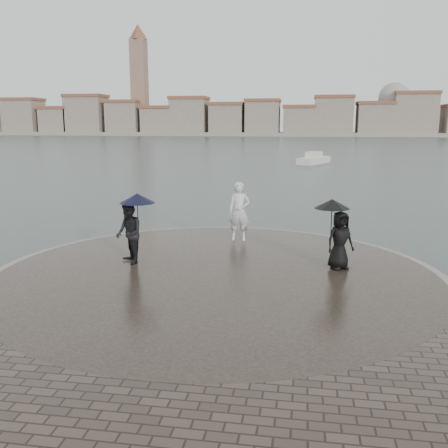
# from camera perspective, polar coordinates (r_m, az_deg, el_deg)

# --- Properties ---
(ground) EXTENTS (400.00, 400.00, 0.00)m
(ground) POSITION_cam_1_polar(r_m,az_deg,el_deg) (10.61, -4.24, -12.89)
(ground) COLOR #2B3835
(ground) RESTS_ON ground
(kerb_ring) EXTENTS (12.50, 12.50, 0.32)m
(kerb_ring) POSITION_cam_1_polar(r_m,az_deg,el_deg) (13.76, -0.87, -6.34)
(kerb_ring) COLOR gray
(kerb_ring) RESTS_ON ground
(quay_tip) EXTENTS (11.90, 11.90, 0.36)m
(quay_tip) POSITION_cam_1_polar(r_m,az_deg,el_deg) (13.75, -0.87, -6.26)
(quay_tip) COLOR #2D261E
(quay_tip) RESTS_ON ground
(statue) EXTENTS (0.77, 0.52, 2.03)m
(statue) POSITION_cam_1_polar(r_m,az_deg,el_deg) (17.20, 1.74, 1.46)
(statue) COLOR silver
(statue) RESTS_ON quay_tip
(visitor_left) EXTENTS (1.30, 1.17, 2.04)m
(visitor_left) POSITION_cam_1_polar(r_m,az_deg,el_deg) (14.58, -10.61, -0.16)
(visitor_left) COLOR black
(visitor_left) RESTS_ON quay_tip
(visitor_right) EXTENTS (1.23, 1.02, 1.95)m
(visitor_right) POSITION_cam_1_polar(r_m,az_deg,el_deg) (14.16, 12.87, -0.67)
(visitor_right) COLOR black
(visitor_right) RESTS_ON quay_tip
(far_skyline) EXTENTS (260.00, 20.00, 37.00)m
(far_skyline) POSITION_cam_1_polar(r_m,az_deg,el_deg) (170.32, 6.43, 11.86)
(far_skyline) COLOR gray
(far_skyline) RESTS_ON ground
(boats) EXTENTS (26.62, 16.60, 1.50)m
(boats) POSITION_cam_1_polar(r_m,az_deg,el_deg) (51.05, 22.80, 6.13)
(boats) COLOR silver
(boats) RESTS_ON ground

